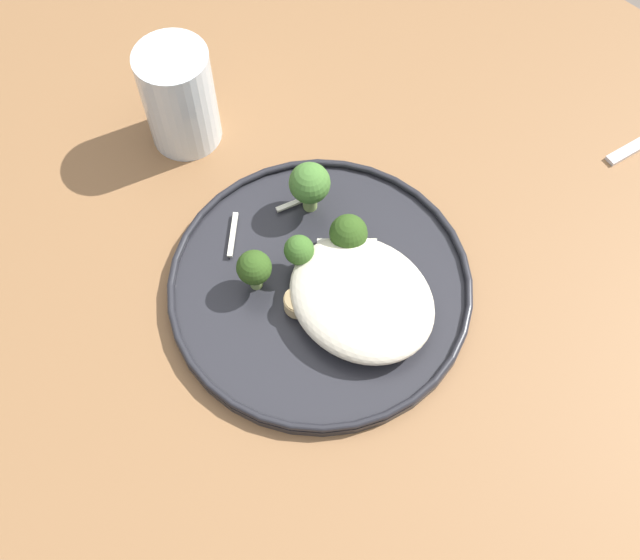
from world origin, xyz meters
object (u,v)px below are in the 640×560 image
at_px(seared_scallop_front_small, 323,288).
at_px(seared_scallop_left_edge, 350,313).
at_px(seared_scallop_half_hidden, 298,302).
at_px(broccoli_floret_front_edge, 348,234).
at_px(dinner_plate, 320,286).
at_px(broccoli_floret_beside_noodles, 299,251).
at_px(seared_scallop_on_noodles, 401,336).
at_px(water_glass, 183,101).
at_px(broccoli_floret_right_tilted, 310,184).
at_px(broccoli_floret_center_pile, 254,269).

height_order(seared_scallop_front_small, seared_scallop_left_edge, seared_scallop_front_small).
height_order(seared_scallop_half_hidden, broccoli_floret_front_edge, broccoli_floret_front_edge).
distance_m(dinner_plate, seared_scallop_left_edge, 0.05).
distance_m(broccoli_floret_front_edge, broccoli_floret_beside_noodles, 0.05).
bearing_deg(seared_scallop_on_noodles, seared_scallop_front_small, 9.39).
distance_m(broccoli_floret_beside_noodles, water_glass, 0.21).
bearing_deg(seared_scallop_front_small, seared_scallop_on_noodles, -170.61).
xyz_separation_m(seared_scallop_left_edge, broccoli_floret_front_edge, (0.05, -0.05, 0.02)).
bearing_deg(broccoli_floret_front_edge, seared_scallop_half_hidden, 97.73).
bearing_deg(seared_scallop_left_edge, seared_scallop_on_noodles, -162.94).
bearing_deg(seared_scallop_left_edge, broccoli_floret_beside_noodles, -5.25).
distance_m(dinner_plate, water_glass, 0.24).
bearing_deg(broccoli_floret_right_tilted, water_glass, 5.92).
distance_m(dinner_plate, broccoli_floret_beside_noodles, 0.04).
xyz_separation_m(seared_scallop_front_small, seared_scallop_on_noodles, (-0.08, -0.01, -0.00)).
relative_size(seared_scallop_half_hidden, broccoli_floret_front_edge, 0.56).
height_order(seared_scallop_half_hidden, broccoli_floret_beside_noodles, broccoli_floret_beside_noodles).
height_order(dinner_plate, seared_scallop_left_edge, seared_scallop_left_edge).
height_order(broccoli_floret_beside_noodles, broccoli_floret_center_pile, broccoli_floret_center_pile).
height_order(seared_scallop_left_edge, broccoli_floret_front_edge, broccoli_floret_front_edge).
height_order(seared_scallop_on_noodles, broccoli_floret_front_edge, broccoli_floret_front_edge).
height_order(broccoli_floret_front_edge, broccoli_floret_right_tilted, broccoli_floret_right_tilted).
relative_size(seared_scallop_half_hidden, broccoli_floret_center_pile, 0.54).
bearing_deg(dinner_plate, seared_scallop_left_edge, 172.63).
bearing_deg(water_glass, seared_scallop_half_hidden, 163.04).
distance_m(seared_scallop_front_small, seared_scallop_left_edge, 0.04).
distance_m(seared_scallop_front_small, broccoli_floret_front_edge, 0.06).
xyz_separation_m(dinner_plate, seared_scallop_half_hidden, (-0.00, 0.03, 0.01)).
distance_m(dinner_plate, broccoli_floret_front_edge, 0.06).
relative_size(dinner_plate, seared_scallop_half_hidden, 10.84).
xyz_separation_m(seared_scallop_front_small, seared_scallop_left_edge, (-0.04, 0.00, -0.00)).
bearing_deg(seared_scallop_left_edge, broccoli_floret_right_tilted, -29.12).
xyz_separation_m(seared_scallop_on_noodles, broccoli_floret_front_edge, (0.10, -0.04, 0.02)).
bearing_deg(seared_scallop_left_edge, seared_scallop_half_hidden, 32.08).
relative_size(seared_scallop_front_small, seared_scallop_on_noodles, 1.19).
relative_size(seared_scallop_left_edge, broccoli_floret_right_tilted, 0.57).
relative_size(seared_scallop_on_noodles, water_glass, 0.23).
bearing_deg(broccoli_floret_center_pile, seared_scallop_left_edge, -157.89).
relative_size(seared_scallop_left_edge, water_glass, 0.30).
relative_size(broccoli_floret_beside_noodles, broccoli_floret_right_tilted, 0.76).
distance_m(seared_scallop_front_small, water_glass, 0.25).
bearing_deg(water_glass, seared_scallop_front_small, 169.49).
relative_size(broccoli_floret_front_edge, broccoli_floret_beside_noodles, 1.04).
bearing_deg(broccoli_floret_center_pile, seared_scallop_front_small, -145.05).
height_order(broccoli_floret_center_pile, broccoli_floret_right_tilted, broccoli_floret_right_tilted).
height_order(seared_scallop_half_hidden, seared_scallop_on_noodles, seared_scallop_half_hidden).
xyz_separation_m(dinner_plate, water_glass, (0.23, -0.04, 0.04)).
height_order(broccoli_floret_front_edge, broccoli_floret_center_pile, broccoli_floret_center_pile).
xyz_separation_m(seared_scallop_left_edge, broccoli_floret_center_pile, (0.09, 0.04, 0.02)).
relative_size(broccoli_floret_beside_noodles, broccoli_floret_center_pile, 0.93).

